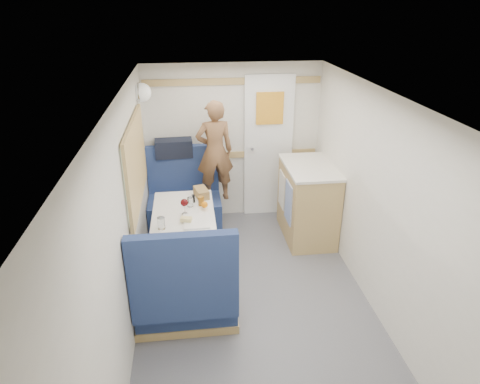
{
  "coord_description": "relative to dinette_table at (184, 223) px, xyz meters",
  "views": [
    {
      "loc": [
        -0.55,
        -2.94,
        2.7
      ],
      "look_at": [
        -0.08,
        0.9,
        0.93
      ],
      "focal_mm": 32.0,
      "sensor_mm": 36.0,
      "label": 1
    }
  ],
  "objects": [
    {
      "name": "floor",
      "position": [
        0.65,
        -1.0,
        -0.57
      ],
      "size": [
        4.5,
        4.5,
        0.0
      ],
      "primitive_type": "plane",
      "color": "#515156",
      "rests_on": "ground"
    },
    {
      "name": "ceiling",
      "position": [
        0.65,
        -1.0,
        1.43
      ],
      "size": [
        4.5,
        4.5,
        0.0
      ],
      "primitive_type": "plane",
      "rotation": [
        3.14,
        0.0,
        0.0
      ],
      "color": "silver",
      "rests_on": "wall_back"
    },
    {
      "name": "wall_back",
      "position": [
        0.65,
        1.25,
        0.43
      ],
      "size": [
        2.2,
        0.02,
        2.0
      ],
      "primitive_type": "cube",
      "color": "silver",
      "rests_on": "floor"
    },
    {
      "name": "wall_left",
      "position": [
        -0.45,
        -1.0,
        0.43
      ],
      "size": [
        0.02,
        4.5,
        2.0
      ],
      "primitive_type": "cube",
      "color": "silver",
      "rests_on": "floor"
    },
    {
      "name": "wall_right",
      "position": [
        1.75,
        -1.0,
        0.43
      ],
      "size": [
        0.02,
        4.5,
        2.0
      ],
      "primitive_type": "cube",
      "color": "silver",
      "rests_on": "floor"
    },
    {
      "name": "oak_trim_low",
      "position": [
        0.65,
        1.23,
        0.28
      ],
      "size": [
        2.15,
        0.02,
        0.08
      ],
      "primitive_type": "cube",
      "color": "tan",
      "rests_on": "wall_back"
    },
    {
      "name": "oak_trim_high",
      "position": [
        0.65,
        1.23,
        1.21
      ],
      "size": [
        2.15,
        0.02,
        0.08
      ],
      "primitive_type": "cube",
      "color": "tan",
      "rests_on": "wall_back"
    },
    {
      "name": "side_window",
      "position": [
        -0.43,
        0.0,
        0.68
      ],
      "size": [
        0.04,
        1.3,
        0.72
      ],
      "primitive_type": "cube",
      "color": "#919F87",
      "rests_on": "wall_left"
    },
    {
      "name": "rear_door",
      "position": [
        1.1,
        1.22,
        0.41
      ],
      "size": [
        0.62,
        0.12,
        1.86
      ],
      "color": "white",
      "rests_on": "wall_back"
    },
    {
      "name": "dinette_table",
      "position": [
        0.0,
        0.0,
        0.0
      ],
      "size": [
        0.62,
        0.92,
        0.72
      ],
      "color": "white",
      "rests_on": "floor"
    },
    {
      "name": "bench_far",
      "position": [
        -0.0,
        0.86,
        -0.27
      ],
      "size": [
        0.9,
        0.59,
        1.05
      ],
      "color": "navy",
      "rests_on": "floor"
    },
    {
      "name": "bench_near",
      "position": [
        -0.0,
        -0.86,
        -0.27
      ],
      "size": [
        0.9,
        0.59,
        1.05
      ],
      "color": "navy",
      "rests_on": "floor"
    },
    {
      "name": "ledge",
      "position": [
        -0.0,
        1.12,
        0.31
      ],
      "size": [
        0.9,
        0.14,
        0.04
      ],
      "primitive_type": "cube",
      "color": "tan",
      "rests_on": "bench_far"
    },
    {
      "name": "dome_light",
      "position": [
        -0.39,
        0.85,
        1.18
      ],
      "size": [
        0.2,
        0.2,
        0.2
      ],
      "primitive_type": "sphere",
      "color": "white",
      "rests_on": "wall_left"
    },
    {
      "name": "galley_counter",
      "position": [
        1.47,
        0.55,
        -0.1
      ],
      "size": [
        0.57,
        0.92,
        0.92
      ],
      "color": "tan",
      "rests_on": "floor"
    },
    {
      "name": "person",
      "position": [
        0.38,
        0.8,
        0.49
      ],
      "size": [
        0.47,
        0.34,
        1.21
      ],
      "primitive_type": "imported",
      "rotation": [
        0.0,
        0.0,
        3.27
      ],
      "color": "brown",
      "rests_on": "bench_far"
    },
    {
      "name": "duffel_bag",
      "position": [
        -0.1,
        1.12,
        0.44
      ],
      "size": [
        0.46,
        0.24,
        0.22
      ],
      "primitive_type": "cube",
      "rotation": [
        0.0,
        0.0,
        0.05
      ],
      "color": "black",
      "rests_on": "ledge"
    },
    {
      "name": "tray",
      "position": [
        0.12,
        -0.28,
        0.16
      ],
      "size": [
        0.26,
        0.33,
        0.02
      ],
      "primitive_type": "cube",
      "rotation": [
        0.0,
        0.0,
        0.03
      ],
      "color": "white",
      "rests_on": "dinette_table"
    },
    {
      "name": "orange_fruit",
      "position": [
        0.22,
        -0.02,
        0.21
      ],
      "size": [
        0.07,
        0.07,
        0.07
      ],
      "primitive_type": "sphere",
      "color": "#DC5209",
      "rests_on": "tray"
    },
    {
      "name": "cheese_block",
      "position": [
        0.03,
        -0.28,
        0.19
      ],
      "size": [
        0.12,
        0.09,
        0.04
      ],
      "primitive_type": "cube",
      "rotation": [
        0.0,
        0.0,
        -0.27
      ],
      "color": "#E0CA81",
      "rests_on": "tray"
    },
    {
      "name": "wine_glass",
      "position": [
        0.02,
        -0.11,
        0.28
      ],
      "size": [
        0.08,
        0.08,
        0.17
      ],
      "color": "white",
      "rests_on": "dinette_table"
    },
    {
      "name": "tumbler_left",
      "position": [
        -0.2,
        -0.38,
        0.21
      ],
      "size": [
        0.07,
        0.07,
        0.12
      ],
      "primitive_type": "cylinder",
      "color": "silver",
      "rests_on": "dinette_table"
    },
    {
      "name": "tumbler_right",
      "position": [
        0.07,
        0.06,
        0.2
      ],
      "size": [
        0.06,
        0.06,
        0.1
      ],
      "primitive_type": "cylinder",
      "color": "silver",
      "rests_on": "dinette_table"
    },
    {
      "name": "beer_glass",
      "position": [
        0.19,
        0.08,
        0.2
      ],
      "size": [
        0.06,
        0.06,
        0.1
      ],
      "primitive_type": "cylinder",
      "color": "brown",
      "rests_on": "dinette_table"
    },
    {
      "name": "pepper_grinder",
      "position": [
        0.11,
        0.16,
        0.2
      ],
      "size": [
        0.03,
        0.03,
        0.09
      ],
      "primitive_type": "cylinder",
      "color": "black",
      "rests_on": "dinette_table"
    },
    {
      "name": "bread_loaf",
      "position": [
        0.2,
        0.29,
        0.2
      ],
      "size": [
        0.17,
        0.25,
        0.09
      ],
      "primitive_type": "cube",
      "rotation": [
        0.0,
        0.0,
        0.25
      ],
      "color": "olive",
      "rests_on": "dinette_table"
    }
  ]
}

